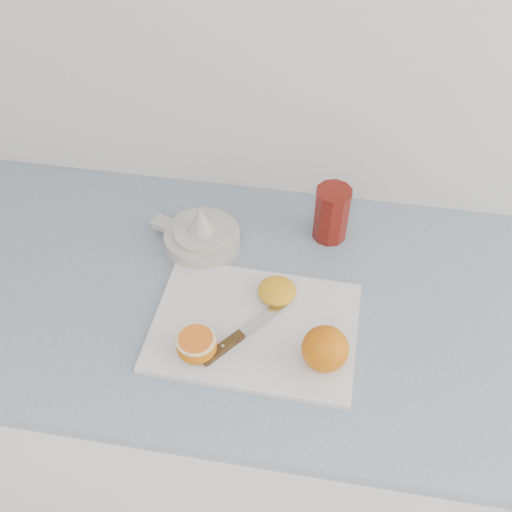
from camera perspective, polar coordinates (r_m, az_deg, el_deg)
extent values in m
cube|color=white|center=(1.46, 2.62, -15.49)|extent=(2.28, 0.60, 0.86)
cube|color=#97A7B3|center=(1.08, 3.42, -4.58)|extent=(2.34, 0.64, 0.03)
cube|color=silver|center=(1.02, -0.14, -7.10)|extent=(0.37, 0.27, 0.01)
sphere|color=#C87014|center=(0.95, 6.93, -9.21)|extent=(0.08, 0.08, 0.08)
ellipsoid|color=#C87014|center=(0.97, -5.94, -8.97)|extent=(0.07, 0.07, 0.04)
cylinder|color=#FFEDA6|center=(0.96, -6.03, -8.30)|extent=(0.07, 0.07, 0.00)
cylinder|color=orange|center=(0.95, -6.04, -8.22)|extent=(0.06, 0.06, 0.00)
ellipsoid|color=orange|center=(1.04, 2.11, -3.50)|extent=(0.07, 0.07, 0.03)
cylinder|color=orange|center=(1.04, 2.13, -3.18)|extent=(0.05, 0.05, 0.00)
cube|color=#452D11|center=(0.98, -3.33, -9.16)|extent=(0.07, 0.08, 0.01)
cube|color=#B7B7BC|center=(1.02, 0.95, -6.03)|extent=(0.08, 0.10, 0.00)
cylinder|color=#B7B7BC|center=(0.98, -3.33, -9.16)|extent=(0.01, 0.01, 0.01)
cylinder|color=beige|center=(1.15, -5.37, 1.65)|extent=(0.15, 0.15, 0.04)
cylinder|color=beige|center=(1.13, -5.45, 2.46)|extent=(0.11, 0.11, 0.01)
cone|color=beige|center=(1.11, -5.57, 3.62)|extent=(0.05, 0.05, 0.06)
cube|color=beige|center=(1.19, -9.12, 3.15)|extent=(0.06, 0.05, 0.02)
ellipsoid|color=orange|center=(1.12, -5.12, 2.21)|extent=(0.01, 0.01, 0.00)
ellipsoid|color=orange|center=(1.14, -5.73, 3.30)|extent=(0.01, 0.01, 0.00)
ellipsoid|color=orange|center=(1.12, -5.97, 2.23)|extent=(0.01, 0.01, 0.00)
ellipsoid|color=orange|center=(1.13, -4.41, 2.62)|extent=(0.01, 0.01, 0.00)
cylinder|color=maroon|center=(1.15, 7.55, 4.16)|extent=(0.07, 0.07, 0.12)
cylinder|color=#CF7000|center=(1.18, 7.35, 2.59)|extent=(0.06, 0.06, 0.02)
cylinder|color=maroon|center=(1.11, 7.85, 6.41)|extent=(0.07, 0.07, 0.00)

